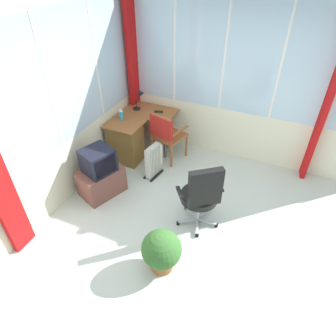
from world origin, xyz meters
name	(u,v)px	position (x,y,z in m)	size (l,w,h in m)	color
ground	(200,235)	(0.00, 0.00, -0.03)	(5.00, 5.19, 0.06)	beige
north_window_panel	(53,112)	(0.00, 2.13, 1.38)	(4.00, 0.07, 2.76)	#E8E5C5
east_window_panel	(249,83)	(2.03, 0.00, 1.38)	(0.07, 4.19, 2.76)	#E8E5C5
curtain_corner	(134,70)	(1.90, 2.00, 1.33)	(0.30, 0.07, 2.66)	red
curtain_east_far	(327,101)	(1.95, -1.15, 1.33)	(0.30, 0.07, 2.66)	red
desk	(127,140)	(1.12, 1.76, 0.39)	(1.14, 0.94, 0.73)	#98592D
desk_lamp	(141,97)	(1.73, 1.79, 0.94)	(0.23, 0.19, 0.34)	black
tv_remote	(159,112)	(1.71, 1.43, 0.74)	(0.04, 0.15, 0.02)	black
spray_bottle	(121,114)	(1.20, 1.89, 0.83)	(0.06, 0.06, 0.22)	#36ADE1
wooden_armchair	(165,132)	(1.35, 1.14, 0.58)	(0.59, 0.59, 0.91)	#9C562D
office_chair	(202,194)	(0.13, 0.06, 0.59)	(0.61, 0.61, 1.05)	#B7B7BF
tv_on_stand	(101,175)	(0.16, 1.67, 0.35)	(0.76, 0.64, 0.80)	brown
space_heater	(154,160)	(0.90, 1.13, 0.29)	(0.40, 0.22, 0.58)	silver
potted_plant	(162,250)	(-0.68, 0.25, 0.31)	(0.48, 0.48, 0.58)	#975830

